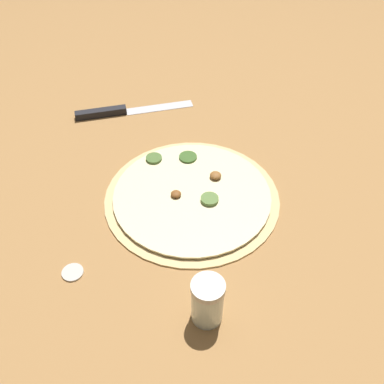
# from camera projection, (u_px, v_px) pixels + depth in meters

# --- Properties ---
(ground_plane) EXTENTS (3.00, 3.00, 0.00)m
(ground_plane) POSITION_uv_depth(u_px,v_px,m) (192.00, 198.00, 0.91)
(ground_plane) COLOR #9E703F
(pizza) EXTENTS (0.35, 0.35, 0.02)m
(pizza) POSITION_uv_depth(u_px,v_px,m) (192.00, 196.00, 0.91)
(pizza) COLOR #D6B77A
(pizza) RESTS_ON ground_plane
(knife) EXTENTS (0.28, 0.12, 0.02)m
(knife) POSITION_uv_depth(u_px,v_px,m) (114.00, 112.00, 1.11)
(knife) COLOR silver
(knife) RESTS_ON ground_plane
(spice_jar) EXTENTS (0.05, 0.05, 0.09)m
(spice_jar) POSITION_uv_depth(u_px,v_px,m) (207.00, 301.00, 0.69)
(spice_jar) COLOR silver
(spice_jar) RESTS_ON ground_plane
(loose_cap) EXTENTS (0.04, 0.04, 0.01)m
(loose_cap) POSITION_uv_depth(u_px,v_px,m) (72.00, 272.00, 0.78)
(loose_cap) COLOR beige
(loose_cap) RESTS_ON ground_plane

